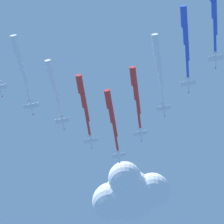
{
  "coord_description": "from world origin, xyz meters",
  "views": [
    {
      "loc": [
        26.62,
        -92.28,
        -8.99
      ],
      "look_at": [
        0.0,
        0.0,
        189.76
      ],
      "focal_mm": 61.8,
      "sensor_mm": 36.0,
      "label": 1
    }
  ],
  "objects_px": {
    "jet_port_outer": "(20,62)",
    "jet_port_inner": "(83,100)",
    "jet_starboard_inner": "(136,92)",
    "jet_starboard_outer": "(185,35)",
    "jet_lead": "(111,114)",
    "jet_port_mid": "(53,83)",
    "jet_starboard_mid": "(158,62)",
    "jet_trail_starboard": "(214,9)"
  },
  "relations": [
    {
      "from": "jet_port_inner",
      "to": "jet_port_mid",
      "type": "bearing_deg",
      "value": -136.72
    },
    {
      "from": "jet_lead",
      "to": "jet_port_outer",
      "type": "height_order",
      "value": "jet_lead"
    },
    {
      "from": "jet_port_inner",
      "to": "jet_starboard_outer",
      "type": "xyz_separation_m",
      "value": [
        62.56,
        -19.11,
        3.76
      ]
    },
    {
      "from": "jet_lead",
      "to": "jet_port_outer",
      "type": "xyz_separation_m",
      "value": [
        -38.08,
        -44.32,
        -1.1
      ]
    },
    {
      "from": "jet_lead",
      "to": "jet_trail_starboard",
      "type": "xyz_separation_m",
      "value": [
        66.43,
        -42.91,
        0.16
      ]
    },
    {
      "from": "jet_lead",
      "to": "jet_starboard_mid",
      "type": "bearing_deg",
      "value": -34.27
    },
    {
      "from": "jet_port_inner",
      "to": "jet_trail_starboard",
      "type": "xyz_separation_m",
      "value": [
        78.81,
        -28.92,
        1.56
      ]
    },
    {
      "from": "jet_port_mid",
      "to": "jet_port_outer",
      "type": "xyz_separation_m",
      "value": [
        -12.01,
        -17.43,
        -3.38
      ]
    },
    {
      "from": "jet_starboard_inner",
      "to": "jet_starboard_outer",
      "type": "distance_m",
      "value": 40.68
    },
    {
      "from": "jet_starboard_inner",
      "to": "jet_trail_starboard",
      "type": "relative_size",
      "value": 1.01
    },
    {
      "from": "jet_port_inner",
      "to": "jet_port_mid",
      "type": "relative_size",
      "value": 1.09
    },
    {
      "from": "jet_port_inner",
      "to": "jet_port_outer",
      "type": "height_order",
      "value": "jet_port_outer"
    },
    {
      "from": "jet_port_mid",
      "to": "jet_starboard_mid",
      "type": "xyz_separation_m",
      "value": [
        59.13,
        4.36,
        0.16
      ]
    },
    {
      "from": "jet_starboard_mid",
      "to": "jet_lead",
      "type": "bearing_deg",
      "value": 145.73
    },
    {
      "from": "jet_port_mid",
      "to": "jet_starboard_outer",
      "type": "height_order",
      "value": "jet_starboard_outer"
    },
    {
      "from": "jet_port_inner",
      "to": "jet_starboard_inner",
      "type": "xyz_separation_m",
      "value": [
        29.3,
        4.19,
        1.54
      ]
    },
    {
      "from": "jet_starboard_mid",
      "to": "jet_starboard_inner",
      "type": "bearing_deg",
      "value": 141.72
    },
    {
      "from": "jet_starboard_inner",
      "to": "jet_starboard_mid",
      "type": "bearing_deg",
      "value": -38.28
    },
    {
      "from": "jet_starboard_inner",
      "to": "jet_port_outer",
      "type": "distance_m",
      "value": 64.95
    },
    {
      "from": "jet_lead",
      "to": "jet_starboard_outer",
      "type": "distance_m",
      "value": 60.16
    },
    {
      "from": "jet_starboard_outer",
      "to": "jet_trail_starboard",
      "type": "distance_m",
      "value": 19.11
    },
    {
      "from": "jet_port_inner",
      "to": "jet_starboard_outer",
      "type": "relative_size",
      "value": 0.97
    },
    {
      "from": "jet_starboard_inner",
      "to": "jet_port_mid",
      "type": "xyz_separation_m",
      "value": [
        -43.0,
        -17.1,
        2.15
      ]
    },
    {
      "from": "jet_starboard_inner",
      "to": "jet_port_outer",
      "type": "xyz_separation_m",
      "value": [
        -55.0,
        -34.53,
        -1.23
      ]
    },
    {
      "from": "jet_starboard_outer",
      "to": "jet_trail_starboard",
      "type": "height_order",
      "value": "jet_starboard_outer"
    },
    {
      "from": "jet_starboard_inner",
      "to": "jet_lead",
      "type": "bearing_deg",
      "value": 149.94
    },
    {
      "from": "jet_lead",
      "to": "jet_starboard_inner",
      "type": "distance_m",
      "value": 19.55
    },
    {
      "from": "jet_port_inner",
      "to": "jet_starboard_inner",
      "type": "height_order",
      "value": "jet_starboard_inner"
    },
    {
      "from": "jet_lead",
      "to": "jet_starboard_outer",
      "type": "xyz_separation_m",
      "value": [
        50.18,
        -33.1,
        2.36
      ]
    },
    {
      "from": "jet_starboard_inner",
      "to": "jet_port_outer",
      "type": "relative_size",
      "value": 1.01
    },
    {
      "from": "jet_starboard_inner",
      "to": "jet_starboard_outer",
      "type": "xyz_separation_m",
      "value": [
        33.27,
        -23.31,
        2.22
      ]
    },
    {
      "from": "jet_port_mid",
      "to": "jet_port_outer",
      "type": "distance_m",
      "value": 21.44
    },
    {
      "from": "jet_starboard_mid",
      "to": "jet_port_outer",
      "type": "xyz_separation_m",
      "value": [
        -71.14,
        -21.79,
        -3.54
      ]
    },
    {
      "from": "jet_starboard_mid",
      "to": "jet_starboard_outer",
      "type": "relative_size",
      "value": 1.02
    },
    {
      "from": "jet_port_outer",
      "to": "jet_port_inner",
      "type": "bearing_deg",
      "value": 49.72
    },
    {
      "from": "jet_starboard_mid",
      "to": "jet_trail_starboard",
      "type": "xyz_separation_m",
      "value": [
        33.37,
        -20.38,
        -2.28
      ]
    },
    {
      "from": "jet_starboard_inner",
      "to": "jet_port_mid",
      "type": "relative_size",
      "value": 1.09
    },
    {
      "from": "jet_port_mid",
      "to": "jet_trail_starboard",
      "type": "height_order",
      "value": "jet_port_mid"
    },
    {
      "from": "jet_port_outer",
      "to": "jet_trail_starboard",
      "type": "xyz_separation_m",
      "value": [
        104.51,
        1.41,
        1.25
      ]
    },
    {
      "from": "jet_starboard_inner",
      "to": "jet_trail_starboard",
      "type": "height_order",
      "value": "jet_trail_starboard"
    },
    {
      "from": "jet_starboard_inner",
      "to": "jet_port_inner",
      "type": "bearing_deg",
      "value": -171.85
    },
    {
      "from": "jet_starboard_mid",
      "to": "jet_trail_starboard",
      "type": "distance_m",
      "value": 39.17
    }
  ]
}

